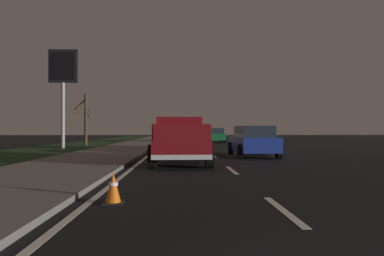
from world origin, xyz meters
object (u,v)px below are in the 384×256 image
sedan_blue (253,141)px  traffic_cone_near (113,188)px  sedan_green (215,135)px  sedan_white (181,135)px  pickup_truck (179,141)px  sedan_tan (183,139)px  bare_tree_far (86,118)px  gas_price_sign (63,75)px

sedan_blue → traffic_cone_near: 13.02m
sedan_green → sedan_white: (0.92, 3.66, 0.00)m
traffic_cone_near → pickup_truck: bearing=-7.9°
sedan_tan → bare_tree_far: 11.96m
sedan_blue → bare_tree_far: bearing=40.1°
sedan_white → pickup_truck: bearing=179.8°
sedan_tan → traffic_cone_near: 17.82m
pickup_truck → bare_tree_far: bare_tree_far is taller
bare_tree_far → traffic_cone_near: 27.13m
gas_price_sign → traffic_cone_near: gas_price_sign is taller
sedan_green → sedan_white: size_ratio=1.00×
sedan_green → bare_tree_far: 14.11m
sedan_white → sedan_blue: same height
sedan_green → sedan_tan: 16.17m
sedan_blue → sedan_tan: bearing=31.4°
sedan_white → bare_tree_far: size_ratio=0.99×
sedan_white → bare_tree_far: 11.82m
pickup_truck → sedan_tan: size_ratio=1.23×
pickup_truck → sedan_white: 26.02m
pickup_truck → bare_tree_far: (17.70, 8.15, 1.45)m
sedan_tan → bare_tree_far: bearing=45.0°
sedan_green → sedan_blue: size_ratio=0.99×
gas_price_sign → bare_tree_far: bearing=3.0°
sedan_green → sedan_white: same height
gas_price_sign → traffic_cone_near: bearing=-160.4°
sedan_tan → sedan_green: bearing=-12.6°
sedan_blue → bare_tree_far: 18.48m
sedan_blue → bare_tree_far: (14.08, 11.86, 1.57)m
sedan_white → bare_tree_far: (-8.32, 8.25, 1.57)m
pickup_truck → sedan_blue: (3.62, -3.70, -0.13)m
traffic_cone_near → sedan_white: bearing=-2.1°
sedan_white → sedan_blue: bearing=-170.8°
sedan_green → traffic_cone_near: 33.90m
sedan_blue → sedan_green: bearing=-0.1°
sedan_tan → gas_price_sign: (0.73, 7.97, 4.23)m
sedan_tan → bare_tree_far: size_ratio=0.99×
pickup_truck → traffic_cone_near: 8.55m
gas_price_sign → bare_tree_far: 8.11m
gas_price_sign → bare_tree_far: size_ratio=1.50×
sedan_white → traffic_cone_near: bearing=177.9°
sedan_green → sedan_blue: same height
gas_price_sign → sedan_green: bearing=-37.4°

